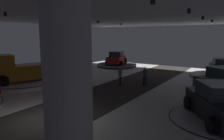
{
  "coord_description": "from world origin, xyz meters",
  "views": [
    {
      "loc": [
        8.38,
        -6.57,
        4.22
      ],
      "look_at": [
        -0.93,
        7.67,
        1.4
      ],
      "focal_mm": 33.8,
      "sensor_mm": 36.0,
      "label": 1
    }
  ],
  "objects": [
    {
      "name": "display_platform_deep_right",
      "position": [
        6.23,
        16.5,
        0.16
      ],
      "size": [
        5.99,
        5.99,
        0.29
      ],
      "color": "silver",
      "rests_on": "ground"
    },
    {
      "name": "column_right",
      "position": [
        3.95,
        -2.19,
        2.75
      ],
      "size": [
        1.46,
        1.46,
        5.5
      ],
      "color": "#ADADB2",
      "rests_on": "ground"
    },
    {
      "name": "display_platform_mid_left",
      "position": [
        -7.65,
        4.12,
        0.2
      ],
      "size": [
        5.68,
        5.68,
        0.37
      ],
      "color": "silver",
      "rests_on": "ground"
    },
    {
      "name": "column_left",
      "position": [
        -4.88,
        8.05,
        2.75
      ],
      "size": [
        1.32,
        1.32,
        5.5
      ],
      "color": "silver",
      "rests_on": "ground"
    },
    {
      "name": "visitor_walking_near",
      "position": [
        -0.6,
        8.42,
        0.91
      ],
      "size": [
        0.32,
        0.32,
        1.59
      ],
      "color": "black",
      "rests_on": "ground"
    },
    {
      "name": "visitor_walking_far",
      "position": [
        1.18,
        9.51,
        0.91
      ],
      "size": [
        0.32,
        0.32,
        1.59
      ],
      "color": "black",
      "rests_on": "ground"
    },
    {
      "name": "display_platform_deep_left",
      "position": [
        -6.6,
        17.49,
        0.2
      ],
      "size": [
        5.42,
        5.42,
        0.37
      ],
      "color": "#333338",
      "rests_on": "ground"
    },
    {
      "name": "display_platform_mid_right",
      "position": [
        7.42,
        4.12,
        0.16
      ],
      "size": [
        4.56,
        4.56,
        0.29
      ],
      "color": "#B7B7BC",
      "rests_on": "ground"
    },
    {
      "name": "display_car_deep_left",
      "position": [
        -6.59,
        17.46,
        1.13
      ],
      "size": [
        3.18,
        4.55,
        1.71
      ],
      "color": "maroon",
      "rests_on": "display_platform_deep_left"
    },
    {
      "name": "display_platform_far_right",
      "position": [
        7.13,
        10.07,
        0.17
      ],
      "size": [
        4.55,
        4.55,
        0.31
      ],
      "color": "#B7B7BC",
      "rests_on": "ground"
    },
    {
      "name": "pickup_truck_mid_left",
      "position": [
        -7.75,
        3.81,
        1.3
      ],
      "size": [
        3.93,
        5.69,
        2.3
      ],
      "color": "#B77519",
      "rests_on": "display_platform_mid_left"
    },
    {
      "name": "ceiling_with_spotlights",
      "position": [
        0.0,
        -0.0,
        5.55
      ],
      "size": [
        24.0,
        44.0,
        0.39
      ],
      "color": "silver"
    },
    {
      "name": "ground",
      "position": [
        0.0,
        0.0,
        -0.02
      ],
      "size": [
        24.0,
        44.0,
        0.06
      ],
      "color": "silver"
    },
    {
      "name": "display_car_deep_right",
      "position": [
        6.24,
        16.48,
        1.06
      ],
      "size": [
        3.07,
        4.53,
        1.71
      ],
      "color": "black",
      "rests_on": "display_platform_deep_right"
    },
    {
      "name": "display_car_mid_right",
      "position": [
        7.41,
        4.15,
        1.05
      ],
      "size": [
        3.76,
        4.51,
        1.71
      ],
      "color": "black",
      "rests_on": "display_platform_mid_right"
    }
  ]
}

